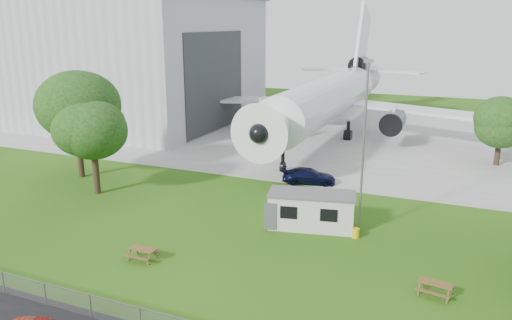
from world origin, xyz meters
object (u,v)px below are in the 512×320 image
at_px(picnic_west, 143,259).
at_px(picnic_east, 434,295).
at_px(site_cabin, 312,210).
at_px(airliner, 330,96).
at_px(hangar, 103,56).

bearing_deg(picnic_west, picnic_east, 10.04).
distance_m(site_cabin, picnic_west, 12.36).
xyz_separation_m(site_cabin, picnic_east, (8.97, -6.43, -1.31)).
height_order(airliner, picnic_east, airliner).
xyz_separation_m(hangar, airliner, (35.97, -0.14, -4.14)).
bearing_deg(picnic_west, airliner, 89.00).
relative_size(hangar, picnic_east, 23.89).
relative_size(airliner, picnic_east, 26.52).
xyz_separation_m(picnic_west, picnic_east, (17.20, 2.70, 0.00)).
bearing_deg(picnic_west, site_cabin, 49.07).
bearing_deg(picnic_west, hangar, 132.56).
distance_m(airliner, picnic_east, 39.91).
relative_size(hangar, site_cabin, 6.18).
bearing_deg(hangar, picnic_east, -35.16).
xyz_separation_m(hangar, picnic_east, (51.73, -36.43, -9.41)).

